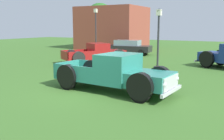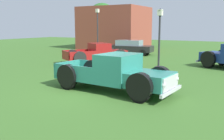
% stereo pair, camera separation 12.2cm
% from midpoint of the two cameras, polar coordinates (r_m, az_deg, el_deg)
% --- Properties ---
extents(ground_plane, '(80.00, 80.00, 0.00)m').
position_cam_midpoint_polar(ground_plane, '(11.02, -3.67, -4.55)').
color(ground_plane, '#3D6B28').
extents(pickup_truck_foreground, '(5.36, 2.37, 1.60)m').
position_cam_midpoint_polar(pickup_truck_foreground, '(10.56, 2.04, -0.92)').
color(pickup_truck_foreground, '#2D8475').
rests_on(pickup_truck_foreground, ground_plane).
extents(pickup_truck_behind_left, '(3.99, 4.96, 1.47)m').
position_cam_midpoint_polar(pickup_truck_behind_left, '(19.23, -2.49, 3.73)').
color(pickup_truck_behind_left, maroon).
rests_on(pickup_truck_behind_left, ground_plane).
extents(sedan_distant_a, '(4.37, 2.22, 1.40)m').
position_cam_midpoint_polar(sedan_distant_a, '(24.74, 4.23, 5.14)').
color(sedan_distant_a, black).
rests_on(sedan_distant_a, ground_plane).
extents(lamp_post_near, '(0.36, 0.36, 4.48)m').
position_cam_midpoint_polar(lamp_post_near, '(26.00, -3.10, 8.94)').
color(lamp_post_near, '#2D2D33').
rests_on(lamp_post_near, ground_plane).
extents(lamp_post_far, '(0.36, 0.36, 3.78)m').
position_cam_midpoint_polar(lamp_post_far, '(16.00, 10.73, 6.95)').
color(lamp_post_far, '#2D2D33').
rests_on(lamp_post_far, ground_plane).
extents(oak_tree_east, '(3.59, 3.59, 5.58)m').
position_cam_midpoint_polar(oak_tree_east, '(32.87, -2.16, 11.60)').
color(oak_tree_east, brown).
rests_on(oak_tree_east, ground_plane).
extents(brick_pavilion, '(7.27, 5.96, 4.94)m').
position_cam_midpoint_polar(brick_pavilion, '(31.08, 0.64, 9.31)').
color(brick_pavilion, brown).
rests_on(brick_pavilion, ground_plane).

